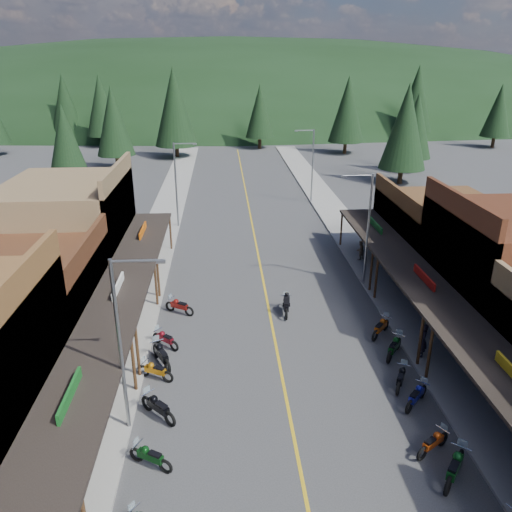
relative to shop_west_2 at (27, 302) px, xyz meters
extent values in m
plane|color=#38383A|center=(13.75, -1.70, -2.53)|extent=(220.00, 220.00, 0.00)
cube|color=gold|center=(13.75, 18.30, -2.53)|extent=(0.15, 90.00, 0.01)
cube|color=gray|center=(5.05, 18.30, -2.46)|extent=(3.40, 94.00, 0.15)
cube|color=gray|center=(22.45, 18.30, -2.46)|extent=(3.40, 94.00, 0.15)
cube|color=brown|center=(3.60, -9.60, 1.57)|extent=(0.30, 10.20, 8.20)
cube|color=black|center=(5.05, -9.60, 0.47)|extent=(3.20, 10.20, 0.18)
cylinder|color=#472D19|center=(6.55, -5.10, -1.03)|extent=(0.16, 0.16, 3.00)
cube|color=#14591E|center=(5.05, -9.60, 0.67)|extent=(0.12, 3.00, 0.70)
cube|color=#3F2111|center=(-0.25, 0.00, -0.03)|extent=(8.00, 9.00, 5.00)
cube|color=#3F2111|center=(3.60, 0.00, 0.57)|extent=(0.30, 9.00, 6.20)
cube|color=black|center=(5.05, 0.00, 0.47)|extent=(3.20, 9.00, 0.18)
cylinder|color=#472D19|center=(6.55, -3.90, -1.03)|extent=(0.16, 0.16, 3.00)
cylinder|color=#472D19|center=(6.55, 3.90, -1.03)|extent=(0.16, 0.16, 3.00)
cube|color=silver|center=(5.05, 0.00, 0.67)|extent=(0.12, 3.00, 0.70)
cube|color=brown|center=(-0.25, 9.60, 0.97)|extent=(8.00, 10.20, 7.00)
cube|color=brown|center=(3.60, 9.60, 1.57)|extent=(0.30, 10.20, 8.20)
cube|color=black|center=(5.05, 9.60, 0.47)|extent=(3.20, 10.20, 0.18)
cylinder|color=#472D19|center=(6.55, 5.10, -1.03)|extent=(0.16, 0.16, 3.00)
cylinder|color=#472D19|center=(6.55, 14.10, -1.03)|extent=(0.16, 0.16, 3.00)
cube|color=#CC590C|center=(5.05, 9.60, 0.67)|extent=(0.12, 3.00, 0.70)
cylinder|color=#472D19|center=(20.95, -5.10, -1.03)|extent=(0.16, 0.16, 3.00)
cube|color=#562B19|center=(23.90, 0.00, 1.57)|extent=(0.30, 9.00, 8.20)
cube|color=black|center=(22.45, 0.00, 0.47)|extent=(3.20, 9.00, 0.18)
cylinder|color=#472D19|center=(20.95, -3.90, -1.03)|extent=(0.16, 0.16, 3.00)
cylinder|color=#472D19|center=(20.95, 3.90, -1.03)|extent=(0.16, 0.16, 3.00)
cube|color=#B2140F|center=(22.45, 0.00, 0.67)|extent=(0.12, 3.00, 0.70)
cube|color=#4C2D16|center=(27.75, 9.60, -0.03)|extent=(8.00, 10.20, 5.00)
cube|color=#4C2D16|center=(23.90, 9.60, 0.57)|extent=(0.30, 10.20, 6.20)
cube|color=black|center=(22.45, 9.60, 0.47)|extent=(3.20, 10.20, 0.18)
cylinder|color=#472D19|center=(20.95, 5.10, -1.03)|extent=(0.16, 0.16, 3.00)
cylinder|color=#472D19|center=(20.95, 14.10, -1.03)|extent=(0.16, 0.16, 3.00)
cube|color=#14591E|center=(22.45, 9.60, 0.67)|extent=(0.12, 3.00, 0.70)
cylinder|color=gray|center=(6.65, -7.70, 1.47)|extent=(0.16, 0.16, 8.00)
cylinder|color=gray|center=(7.65, -7.70, 5.37)|extent=(2.00, 0.10, 0.10)
cube|color=gray|center=(8.55, -7.70, 5.32)|extent=(0.35, 0.18, 0.12)
cylinder|color=gray|center=(6.65, 20.30, 1.47)|extent=(0.16, 0.16, 8.00)
cylinder|color=gray|center=(7.65, 20.30, 5.37)|extent=(2.00, 0.10, 0.10)
cube|color=gray|center=(8.55, 20.30, 5.32)|extent=(0.35, 0.18, 0.12)
cylinder|color=gray|center=(20.85, 6.30, 1.47)|extent=(0.16, 0.16, 8.00)
cylinder|color=gray|center=(19.85, 6.30, 5.37)|extent=(2.00, 0.10, 0.10)
cube|color=gray|center=(18.95, 6.30, 5.32)|extent=(0.35, 0.18, 0.12)
cylinder|color=gray|center=(20.85, 28.30, 1.47)|extent=(0.16, 0.16, 8.00)
cylinder|color=gray|center=(19.85, 28.30, 5.37)|extent=(2.00, 0.10, 0.10)
cube|color=gray|center=(18.95, 28.30, 5.32)|extent=(0.35, 0.18, 0.12)
ellipsoid|color=black|center=(13.75, 133.30, -2.53)|extent=(310.00, 140.00, 60.00)
cylinder|color=black|center=(-10.25, 68.30, -1.53)|extent=(0.60, 0.60, 2.00)
cone|color=black|center=(-10.25, 68.30, 4.72)|extent=(5.88, 5.88, 10.50)
cylinder|color=black|center=(3.75, 56.30, -1.53)|extent=(0.60, 0.60, 2.00)
cone|color=black|center=(3.75, 56.30, 5.47)|extent=(6.72, 6.72, 12.00)
cylinder|color=black|center=(17.75, 64.30, -1.53)|extent=(0.60, 0.60, 2.00)
cone|color=black|center=(17.75, 64.30, 3.97)|extent=(5.04, 5.04, 9.00)
cylinder|color=black|center=(31.75, 58.30, -1.53)|extent=(0.60, 0.60, 2.00)
cone|color=black|center=(31.75, 58.30, 4.72)|extent=(5.88, 5.88, 10.50)
cylinder|color=black|center=(47.75, 70.30, -1.53)|extent=(0.60, 0.60, 2.00)
cone|color=black|center=(47.75, 70.30, 5.47)|extent=(6.72, 6.72, 12.00)
cylinder|color=black|center=(59.75, 62.30, -1.53)|extent=(0.60, 0.60, 2.00)
cone|color=black|center=(59.75, 62.30, 3.97)|extent=(5.04, 5.04, 9.00)
cylinder|color=black|center=(-18.25, 74.30, -1.53)|extent=(0.60, 0.60, 2.00)
cone|color=black|center=(-18.25, 74.30, 4.72)|extent=(5.88, 5.88, 10.50)
cylinder|color=black|center=(-8.25, 38.30, -1.53)|extent=(0.60, 0.60, 2.00)
cone|color=black|center=(-8.25, 38.30, 3.47)|extent=(4.48, 4.48, 8.00)
cylinder|color=black|center=(37.75, 43.30, -1.53)|extent=(0.60, 0.60, 2.00)
cone|color=black|center=(37.75, 43.30, 3.87)|extent=(4.93, 4.93, 8.80)
cylinder|color=black|center=(-4.25, 48.30, -1.53)|extent=(0.60, 0.60, 2.00)
cone|color=black|center=(-4.25, 48.30, 4.27)|extent=(5.38, 5.38, 9.60)
cylinder|color=black|center=(33.75, 36.30, -1.53)|extent=(0.60, 0.60, 2.00)
cone|color=black|center=(33.75, 36.30, 4.67)|extent=(5.82, 5.82, 10.40)
imported|color=black|center=(21.42, -3.18, -1.44)|extent=(0.59, 0.77, 1.89)
imported|color=brown|center=(21.72, 10.66, -1.60)|extent=(0.87, 0.78, 1.56)
camera|label=1|loc=(10.99, -25.50, 12.54)|focal=35.00mm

